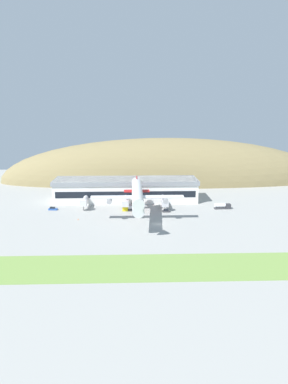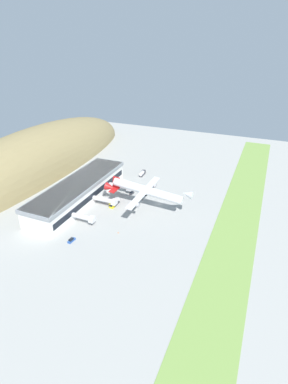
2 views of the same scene
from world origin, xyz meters
TOP-DOWN VIEW (x-y plane):
  - ground_plane at (0.00, 0.00)m, footprint 319.44×319.44m
  - grass_strip_foreground at (0.00, -45.82)m, footprint 287.50×21.65m
  - hill_backdrop at (12.72, 102.37)m, footprint 230.46×54.71m
  - terminal_building at (-14.47, 45.50)m, footprint 78.49×20.86m
  - jetway_0 at (-35.41, 28.24)m, footprint 3.38×13.25m
  - jetway_1 at (-14.56, 27.19)m, footprint 3.38×15.23m
  - jetway_2 at (5.07, 26.91)m, footprint 3.38×15.77m
  - cargo_airplane at (-8.87, 4.57)m, footprint 41.67×52.31m
  - service_car_0 at (5.44, 20.13)m, footprint 3.78×2.00m
  - service_car_1 at (-51.00, 26.03)m, footprint 4.49×2.02m
  - fuel_truck at (-11.70, 23.22)m, footprint 8.60×2.81m
  - box_truck at (34.66, 25.27)m, footprint 8.46×2.73m
  - traffic_cone_0 at (-36.02, 8.45)m, footprint 0.52×0.52m

SIDE VIEW (x-z plane):
  - ground_plane at x=0.00m, z-range 0.00..0.00m
  - hill_backdrop at x=12.72m, z-range -30.45..30.45m
  - grass_strip_foreground at x=0.00m, z-range 0.00..0.08m
  - traffic_cone_0 at x=-36.02m, z-range -0.01..0.57m
  - service_car_0 at x=5.44m, z-range -0.13..1.40m
  - service_car_1 at x=-51.00m, z-range -0.14..1.47m
  - box_truck at x=34.66m, z-range -0.07..2.97m
  - fuel_truck at x=-11.70m, z-range -0.08..3.23m
  - jetway_0 at x=-35.41m, z-range 1.28..6.71m
  - jetway_1 at x=-14.56m, z-range 1.28..6.71m
  - jetway_2 at x=5.07m, z-range 1.28..6.71m
  - terminal_building at x=-14.47m, z-range 0.81..12.99m
  - cargo_airplane at x=-8.87m, z-range 6.83..17.22m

